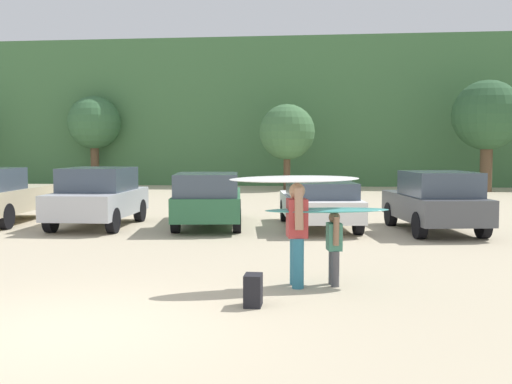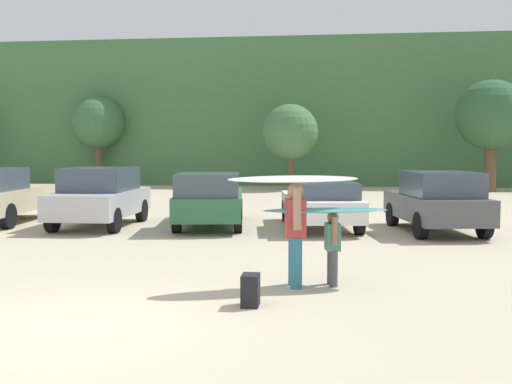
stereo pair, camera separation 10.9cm
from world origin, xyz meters
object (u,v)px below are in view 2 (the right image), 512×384
surfboard_teal (326,210)px  parked_car_forest_green (210,199)px  surfboard_white (294,179)px  parked_car_dark_gray (437,201)px  parked_car_white (320,202)px  person_child (333,244)px  parked_car_silver (100,196)px  backpack_dropped (250,290)px  person_adult (295,228)px

surfboard_teal → parked_car_forest_green: bearing=-77.6°
surfboard_white → surfboard_teal: surfboard_white is taller
parked_car_dark_gray → surfboard_teal: (-2.82, -6.64, 0.39)m
parked_car_white → person_child: bearing=174.7°
parked_car_dark_gray → person_child: 7.17m
parked_car_silver → parked_car_white: 6.16m
parked_car_forest_green → backpack_dropped: size_ratio=10.85×
person_adult → backpack_dropped: bearing=57.0°
parked_car_silver → parked_car_dark_gray: size_ratio=0.96×
parked_car_silver → surfboard_white: surfboard_white is taller
person_adult → parked_car_dark_gray: bearing=-126.3°
parked_car_forest_green → person_child: parked_car_forest_green is taller
person_adult → surfboard_white: (-0.02, 0.04, 0.78)m
parked_car_forest_green → parked_car_dark_gray: bearing=-101.9°
person_child → surfboard_white: (-0.61, -0.10, 1.05)m
parked_car_forest_green → person_adult: 7.72m
parked_car_silver → parked_car_dark_gray: 9.19m
parked_car_silver → parked_car_dark_gray: (9.18, -0.11, -0.03)m
person_adult → person_child: person_adult is taller
surfboard_white → backpack_dropped: surfboard_white is taller
parked_car_silver → backpack_dropped: size_ratio=8.86×
person_adult → surfboard_teal: person_adult is taller
backpack_dropped → parked_car_silver: bearing=123.1°
parked_car_forest_green → person_child: bearing=-162.3°
person_adult → surfboard_teal: 0.57m
surfboard_white → person_child: bearing=168.5°
parked_car_forest_green → person_child: 7.83m
surfboard_teal → parked_car_white: bearing=-100.8°
parked_car_forest_green → parked_car_white: bearing=-96.8°
parked_car_dark_gray → person_child: parked_car_dark_gray is taller
parked_car_white → backpack_dropped: bearing=166.7°
parked_car_white → surfboard_teal: parked_car_white is taller
parked_car_forest_green → backpack_dropped: parked_car_forest_green is taller
person_adult → backpack_dropped: (-0.55, -1.31, -0.71)m
parked_car_forest_green → backpack_dropped: (2.26, -8.50, -0.56)m
parked_car_dark_gray → surfboard_teal: parked_car_dark_gray is taller
surfboard_teal → person_child: bearing=173.5°
parked_car_silver → parked_car_forest_green: 3.09m
parked_car_white → surfboard_teal: (0.22, -7.13, 0.50)m
parked_car_dark_gray → backpack_dropped: size_ratio=9.22×
parked_car_dark_gray → surfboard_white: (-3.32, -6.74, 0.89)m
person_child → parked_car_forest_green: bearing=-74.6°
parked_car_silver → person_adult: size_ratio=2.40×
parked_car_forest_green → surfboard_white: bearing=-166.8°
parked_car_silver → parked_car_forest_green: parked_car_silver is taller
surfboard_teal → backpack_dropped: bearing=42.0°
person_adult → backpack_dropped: size_ratio=3.69×
parked_car_white → parked_car_forest_green: bearing=83.3°
parked_car_silver → person_adult: bearing=-141.2°
parked_car_dark_gray → person_adult: (-3.30, -6.78, 0.11)m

